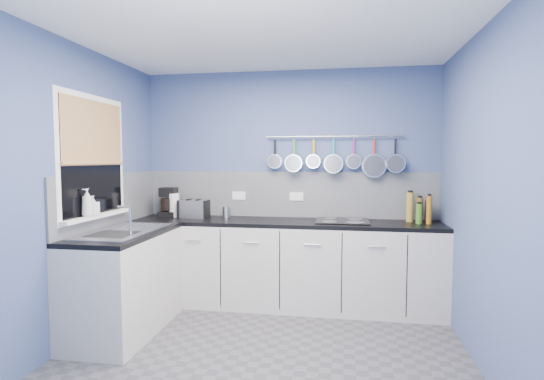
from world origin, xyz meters
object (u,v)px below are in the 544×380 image
(coffee_maker, at_px, (168,202))
(hob, at_px, (342,221))
(soap_bottle_b, at_px, (93,206))
(toaster, at_px, (194,209))
(canister, at_px, (226,212))
(soap_bottle_a, at_px, (87,203))
(paper_towel, at_px, (174,205))

(coffee_maker, height_order, hob, coffee_maker)
(soap_bottle_b, distance_m, toaster, 1.18)
(coffee_maker, bearing_deg, canister, -0.54)
(soap_bottle_a, xyz_separation_m, canister, (0.87, 1.21, -0.21))
(canister, bearing_deg, soap_bottle_a, -125.61)
(soap_bottle_b, xyz_separation_m, coffee_maker, (0.21, 1.09, -0.07))
(toaster, bearing_deg, coffee_maker, 178.82)
(paper_towel, height_order, canister, paper_towel)
(canister, xyz_separation_m, hob, (1.26, -0.11, -0.05))
(paper_towel, relative_size, coffee_maker, 0.80)
(soap_bottle_b, bearing_deg, soap_bottle_a, -90.00)
(soap_bottle_b, relative_size, canister, 1.44)
(canister, bearing_deg, soap_bottle_b, -127.57)
(canister, bearing_deg, hob, -5.01)
(soap_bottle_a, height_order, soap_bottle_b, soap_bottle_a)
(paper_towel, height_order, toaster, paper_towel)
(soap_bottle_b, xyz_separation_m, paper_towel, (0.29, 1.07, -0.11))
(toaster, height_order, canister, toaster)
(paper_towel, relative_size, toaster, 0.87)
(toaster, bearing_deg, hob, 4.93)
(soap_bottle_b, bearing_deg, paper_towel, 74.60)
(soap_bottle_a, relative_size, paper_towel, 0.92)
(soap_bottle_a, relative_size, hob, 0.45)
(soap_bottle_b, distance_m, canister, 1.44)
(coffee_maker, relative_size, canister, 2.70)
(paper_towel, height_order, hob, paper_towel)
(soap_bottle_a, bearing_deg, hob, 27.39)
(toaster, bearing_deg, canister, 19.70)
(soap_bottle_b, bearing_deg, hob, 25.59)
(coffee_maker, height_order, toaster, coffee_maker)
(soap_bottle_a, bearing_deg, canister, 54.39)
(paper_towel, distance_m, hob, 1.84)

